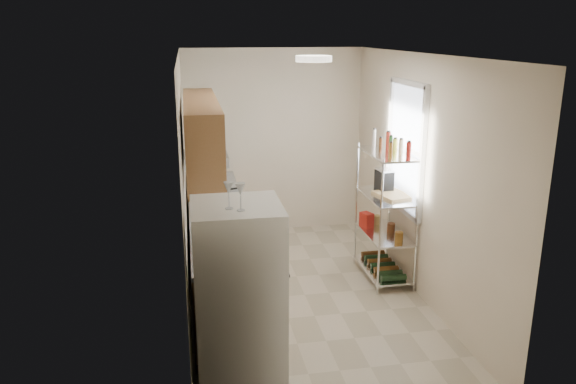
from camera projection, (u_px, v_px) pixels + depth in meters
name	position (u px, v px, depth m)	size (l,w,h in m)	color
room	(306.00, 182.00, 5.86)	(2.52, 4.42, 2.62)	#BEB19A
counter_run	(218.00, 248.00, 6.36)	(0.63, 3.51, 0.90)	#9C6B42
upper_cabinets	(202.00, 135.00, 5.64)	(0.33, 2.20, 0.72)	#9C6B42
range_hood	(206.00, 158.00, 6.52)	(0.50, 0.60, 0.12)	#B7BABC
window	(406.00, 147.00, 6.33)	(0.06, 1.00, 1.46)	white
bakers_rack	(387.00, 187.00, 6.37)	(0.45, 0.90, 1.73)	silver
ceiling_dome	(314.00, 59.00, 5.23)	(0.34, 0.34, 0.06)	white
refrigerator	(239.00, 305.00, 4.30)	(0.66, 0.66, 1.61)	white
wine_glass_a	(229.00, 195.00, 3.95)	(0.07, 0.07, 0.20)	silver
wine_glass_b	(240.00, 197.00, 3.91)	(0.07, 0.07, 0.20)	silver
rice_cooker	(212.00, 202.00, 6.17)	(0.27, 0.27, 0.22)	white
frying_pan_large	(208.00, 197.00, 6.66)	(0.24, 0.24, 0.04)	black
frying_pan_small	(216.00, 191.00, 6.89)	(0.23, 0.23, 0.05)	black
cutting_board	(393.00, 195.00, 6.37)	(0.33, 0.42, 0.03)	tan
espresso_machine	(384.00, 180.00, 6.54)	(0.15, 0.23, 0.26)	black
storage_bag	(367.00, 220.00, 6.69)	(0.11, 0.15, 0.17)	#A21D13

